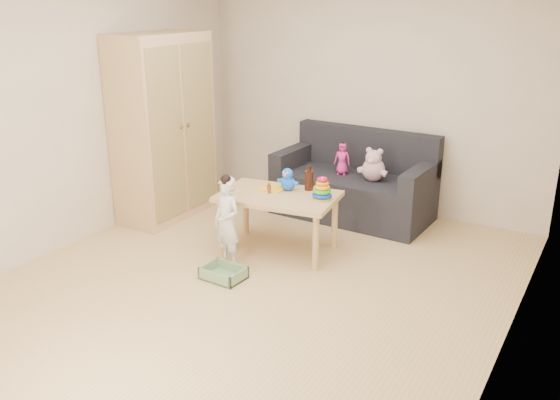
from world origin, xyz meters
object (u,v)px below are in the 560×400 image
Objects in this scene: play_table at (278,223)px; toddler at (227,223)px; sofa at (352,196)px; wardrobe at (163,128)px.

play_table is 1.33× the size of toddler.
sofa is 1.22m from play_table.
sofa is 1.54× the size of play_table.
toddler is at bearing -28.83° from wardrobe.
wardrobe is at bearing 171.81° from play_table.
wardrobe is 2.41× the size of toddler.
sofa is 1.78m from toddler.
sofa is (1.77, 0.98, -0.74)m from wardrobe.
play_table is at bearing -98.47° from sofa.
wardrobe is 1.62m from toddler.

